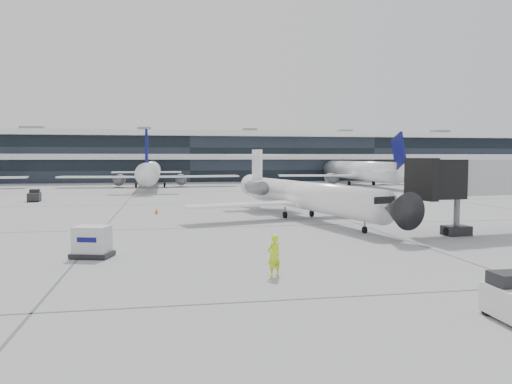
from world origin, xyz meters
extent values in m
plane|color=gray|center=(0.00, 0.00, 0.00)|extent=(220.00, 220.00, 0.00)
cube|color=black|center=(0.00, 82.00, 5.00)|extent=(170.00, 22.00, 10.00)
cylinder|color=white|center=(6.78, 3.41, 2.06)|extent=(6.76, 21.54, 2.42)
cone|color=black|center=(9.23, -8.34, 2.06)|extent=(2.88, 2.95, 2.42)
cone|color=white|center=(4.29, 15.34, 2.33)|extent=(2.83, 3.28, 2.30)
cube|color=white|center=(0.89, 3.10, 1.43)|extent=(10.11, 4.92, 0.20)
cube|color=white|center=(12.29, 5.48, 1.43)|extent=(10.08, 3.64, 0.20)
cylinder|color=slate|center=(3.52, 10.24, 2.42)|extent=(1.94, 3.26, 1.34)
cylinder|color=slate|center=(7.03, 10.97, 2.42)|extent=(1.94, 3.26, 1.34)
cube|color=white|center=(4.40, 14.81, 4.21)|extent=(0.72, 2.33, 4.03)
cube|color=white|center=(4.32, 15.16, 5.64)|extent=(6.61, 2.72, 0.14)
cylinder|color=black|center=(8.51, -4.92, 0.25)|extent=(0.26, 0.52, 0.50)
cylinder|color=black|center=(5.09, 4.89, 0.29)|extent=(0.33, 0.61, 0.57)
cylinder|color=black|center=(7.72, 5.44, 0.29)|extent=(0.33, 0.61, 0.57)
cube|color=black|center=(12.88, -6.95, 3.94)|extent=(2.74, 3.24, 2.63)
cylinder|color=slate|center=(14.47, -6.79, 1.31)|extent=(0.41, 0.41, 2.63)
cube|color=black|center=(14.47, -6.79, 0.33)|extent=(1.82, 1.48, 0.66)
imported|color=#CEFF1A|center=(-0.57, -16.27, 0.96)|extent=(0.83, 0.72, 1.92)
cube|color=black|center=(6.02, -23.32, 1.26)|extent=(1.24, 1.02, 0.55)
cylinder|color=black|center=(5.42, -22.98, 0.24)|extent=(0.21, 0.49, 0.48)
cube|color=black|center=(-9.29, -10.26, 0.16)|extent=(2.38, 2.02, 0.25)
cube|color=white|center=(-9.29, -10.26, 0.99)|extent=(2.07, 1.78, 1.42)
cone|color=orange|center=(-6.23, 10.25, 0.28)|extent=(0.35, 0.35, 0.55)
cube|color=orange|center=(-6.23, 10.25, 0.01)|extent=(0.49, 0.49, 0.03)
cube|color=black|center=(-21.14, 26.52, 0.58)|extent=(1.58, 2.44, 0.95)
cube|color=black|center=(-21.19, 27.05, 1.21)|extent=(1.24, 1.05, 0.53)
cylinder|color=black|center=(-21.80, 27.31, 0.23)|extent=(0.23, 0.48, 0.46)
cylinder|color=black|center=(-20.64, 27.42, 0.23)|extent=(0.23, 0.48, 0.46)
cylinder|color=black|center=(-21.63, 25.63, 0.23)|extent=(0.23, 0.48, 0.46)
cylinder|color=black|center=(-20.48, 25.74, 0.23)|extent=(0.23, 0.48, 0.46)
camera|label=1|loc=(-5.37, -38.03, 5.40)|focal=35.00mm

